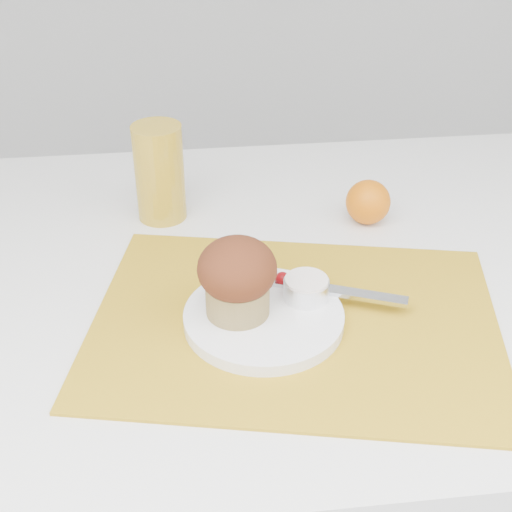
{
  "coord_description": "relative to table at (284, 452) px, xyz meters",
  "views": [
    {
      "loc": [
        -0.14,
        -0.76,
        1.3
      ],
      "look_at": [
        -0.05,
        0.0,
        0.8
      ],
      "focal_mm": 50.0,
      "sensor_mm": 36.0,
      "label": 1
    }
  ],
  "objects": [
    {
      "name": "raspberry_far",
      "position": [
        -0.01,
        -0.08,
        0.4
      ],
      "size": [
        0.02,
        0.02,
        0.02
      ],
      "primitive_type": "ellipsoid",
      "color": "#560216",
      "rests_on": "plate"
    },
    {
      "name": "placemat",
      "position": [
        -0.01,
        -0.13,
        0.38
      ],
      "size": [
        0.56,
        0.46,
        0.0
      ],
      "primitive_type": "cube",
      "rotation": [
        0.0,
        0.0,
        -0.22
      ],
      "color": "gold",
      "rests_on": "table"
    },
    {
      "name": "muffin",
      "position": [
        -0.08,
        -0.12,
        0.45
      ],
      "size": [
        0.1,
        0.1,
        0.1
      ],
      "color": "#98814A",
      "rests_on": "plate"
    },
    {
      "name": "raspberry_near",
      "position": [
        -0.02,
        -0.07,
        0.4
      ],
      "size": [
        0.02,
        0.02,
        0.02
      ],
      "primitive_type": "ellipsoid",
      "color": "#590205",
      "rests_on": "plate"
    },
    {
      "name": "plate",
      "position": [
        -0.05,
        -0.13,
        0.39
      ],
      "size": [
        0.25,
        0.25,
        0.02
      ],
      "primitive_type": "cylinder",
      "rotation": [
        0.0,
        0.0,
        0.33
      ],
      "color": "white",
      "rests_on": "placemat"
    },
    {
      "name": "butter_knife",
      "position": [
        0.02,
        -0.09,
        0.4
      ],
      "size": [
        0.21,
        0.1,
        0.01
      ],
      "primitive_type": "cube",
      "rotation": [
        0.0,
        0.0,
        -0.39
      ],
      "color": "silver",
      "rests_on": "plate"
    },
    {
      "name": "orange",
      "position": [
        0.13,
        0.11,
        0.41
      ],
      "size": [
        0.07,
        0.07,
        0.07
      ],
      "primitive_type": "sphere",
      "color": "orange",
      "rests_on": "table"
    },
    {
      "name": "table",
      "position": [
        0.0,
        0.0,
        0.0
      ],
      "size": [
        1.2,
        0.8,
        0.75
      ],
      "primitive_type": "cube",
      "color": "white",
      "rests_on": "ground"
    },
    {
      "name": "juice_glass",
      "position": [
        -0.17,
        0.16,
        0.45
      ],
      "size": [
        0.08,
        0.08,
        0.15
      ],
      "primitive_type": "cylinder",
      "rotation": [
        0.0,
        0.0,
        0.05
      ],
      "color": "gold",
      "rests_on": "table"
    },
    {
      "name": "ramekin",
      "position": [
        0.0,
        -0.1,
        0.41
      ],
      "size": [
        0.06,
        0.06,
        0.02
      ],
      "primitive_type": "cylinder",
      "rotation": [
        0.0,
        0.0,
        0.1
      ],
      "color": "white",
      "rests_on": "plate"
    },
    {
      "name": "cream",
      "position": [
        0.0,
        -0.1,
        0.42
      ],
      "size": [
        0.06,
        0.06,
        0.01
      ],
      "primitive_type": "cylinder",
      "rotation": [
        0.0,
        0.0,
        0.03
      ],
      "color": "white",
      "rests_on": "ramekin"
    }
  ]
}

